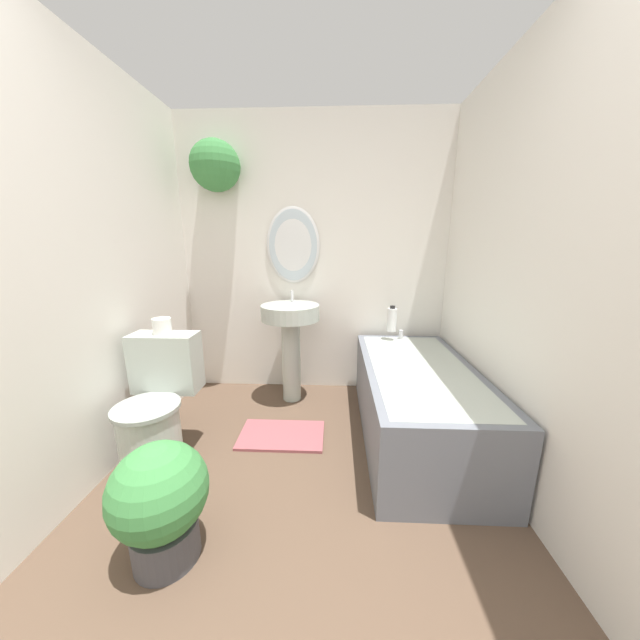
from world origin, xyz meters
TOP-DOWN VIEW (x-y plane):
  - wall_back at (-0.13, 2.63)m, footprint 2.43×0.40m
  - wall_left at (-1.19, 1.31)m, footprint 0.06×2.74m
  - wall_right at (1.19, 1.31)m, footprint 0.06×2.74m
  - toilet at (-0.89, 1.47)m, footprint 0.41×0.54m
  - pedestal_sink at (-0.18, 2.34)m, footprint 0.48×0.48m
  - bathtub at (0.77, 1.82)m, footprint 0.73×1.50m
  - shampoo_bottle at (0.68, 2.44)m, footprint 0.08×0.08m
  - potted_plant at (-0.53, 0.85)m, footprint 0.40×0.40m
  - bath_mat at (-0.18, 1.76)m, footprint 0.59×0.37m
  - toilet_paper_roll at (-0.89, 1.64)m, footprint 0.11×0.11m

SIDE VIEW (x-z plane):
  - bath_mat at x=-0.18m, z-range 0.00..0.02m
  - bathtub at x=0.77m, z-range -0.03..0.58m
  - potted_plant at x=-0.53m, z-range 0.03..0.57m
  - toilet at x=-0.89m, z-range -0.04..0.75m
  - pedestal_sink at x=-0.18m, z-range 0.15..1.09m
  - shampoo_bottle at x=0.68m, z-range 0.60..0.82m
  - toilet_paper_roll at x=-0.89m, z-range 0.79..0.89m
  - wall_left at x=-1.19m, z-range 0.00..2.40m
  - wall_right at x=1.19m, z-range 0.00..2.40m
  - wall_back at x=-0.13m, z-range 0.12..2.52m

